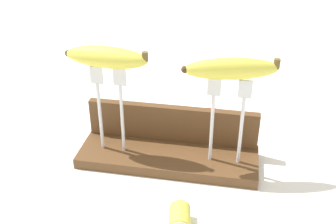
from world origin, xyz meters
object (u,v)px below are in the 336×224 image
(banana_chunk_near, at_px, (180,218))
(fork_stand_left, at_px, (110,102))
(banana_raised_left, at_px, (106,57))
(wire_coil, at_px, (211,114))
(banana_raised_right, at_px, (231,69))
(fork_stand_right, at_px, (228,114))

(banana_chunk_near, bearing_deg, fork_stand_left, 134.29)
(banana_raised_left, xyz_separation_m, banana_chunk_near, (0.17, -0.18, -0.22))
(banana_chunk_near, distance_m, wire_coil, 0.40)
(fork_stand_left, relative_size, banana_chunk_near, 3.36)
(banana_chunk_near, bearing_deg, wire_coil, 87.30)
(banana_raised_left, distance_m, banana_raised_right, 0.24)
(wire_coil, bearing_deg, fork_stand_right, -78.30)
(fork_stand_right, xyz_separation_m, banana_raised_left, (-0.24, 0.00, 0.10))
(banana_raised_left, bearing_deg, wire_coil, 48.82)
(fork_stand_left, distance_m, fork_stand_right, 0.24)
(fork_stand_left, xyz_separation_m, banana_raised_left, (-0.00, 0.00, 0.10))
(fork_stand_right, bearing_deg, banana_chunk_near, -109.87)
(banana_raised_left, height_order, wire_coil, banana_raised_left)
(fork_stand_left, xyz_separation_m, banana_chunk_near, (0.17, -0.18, -0.12))
(fork_stand_right, height_order, banana_raised_right, banana_raised_right)
(banana_raised_right, bearing_deg, wire_coil, 101.68)
(banana_raised_left, height_order, banana_raised_right, banana_raised_left)
(banana_chunk_near, xyz_separation_m, wire_coil, (0.02, 0.40, -0.02))
(fork_stand_left, bearing_deg, banana_chunk_near, -45.71)
(banana_raised_left, bearing_deg, fork_stand_left, -3.63)
(banana_chunk_near, relative_size, wire_coil, 0.76)
(fork_stand_right, relative_size, banana_raised_left, 1.09)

